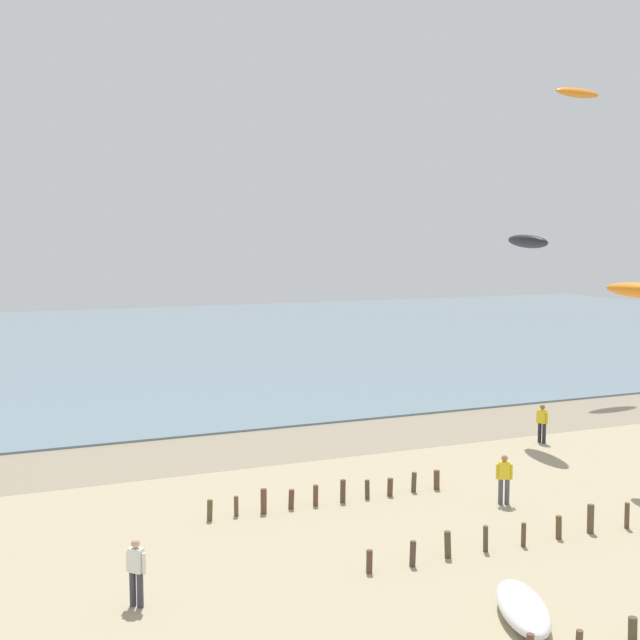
{
  "coord_description": "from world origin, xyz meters",
  "views": [
    {
      "loc": [
        -9.07,
        -10.27,
        9.07
      ],
      "look_at": [
        0.72,
        12.09,
        6.68
      ],
      "focal_mm": 47.86,
      "sensor_mm": 36.0,
      "label": 1
    }
  ],
  "objects_px": {
    "person_mid_beach": "(136,570)",
    "person_right_flank": "(542,422)",
    "kite_aloft_10": "(577,93)",
    "person_far_down_beach": "(504,478)",
    "kite_aloft_2": "(528,241)",
    "grounded_kite": "(523,608)"
  },
  "relations": [
    {
      "from": "person_mid_beach",
      "to": "kite_aloft_10",
      "type": "xyz_separation_m",
      "value": [
        31.03,
        21.21,
        16.72
      ]
    },
    {
      "from": "person_far_down_beach",
      "to": "grounded_kite",
      "type": "distance_m",
      "value": 8.96
    },
    {
      "from": "person_right_flank",
      "to": "kite_aloft_2",
      "type": "bearing_deg",
      "value": 87.22
    },
    {
      "from": "person_mid_beach",
      "to": "grounded_kite",
      "type": "bearing_deg",
      "value": -28.32
    },
    {
      "from": "person_right_flank",
      "to": "kite_aloft_2",
      "type": "relative_size",
      "value": 0.52
    },
    {
      "from": "person_mid_beach",
      "to": "kite_aloft_10",
      "type": "relative_size",
      "value": 0.5
    },
    {
      "from": "person_mid_beach",
      "to": "grounded_kite",
      "type": "xyz_separation_m",
      "value": [
        8.23,
        -4.44,
        -0.61
      ]
    },
    {
      "from": "kite_aloft_2",
      "to": "kite_aloft_10",
      "type": "bearing_deg",
      "value": 142.57
    },
    {
      "from": "person_mid_beach",
      "to": "person_right_flank",
      "type": "height_order",
      "value": "same"
    },
    {
      "from": "kite_aloft_2",
      "to": "kite_aloft_10",
      "type": "distance_m",
      "value": 17.47
    },
    {
      "from": "grounded_kite",
      "to": "kite_aloft_10",
      "type": "bearing_deg",
      "value": 162.1
    },
    {
      "from": "person_far_down_beach",
      "to": "kite_aloft_2",
      "type": "height_order",
      "value": "kite_aloft_2"
    },
    {
      "from": "grounded_kite",
      "to": "kite_aloft_2",
      "type": "xyz_separation_m",
      "value": [
        11.65,
        15.45,
        8.55
      ]
    },
    {
      "from": "kite_aloft_2",
      "to": "person_far_down_beach",
      "type": "bearing_deg",
      "value": -30.38
    },
    {
      "from": "kite_aloft_2",
      "to": "grounded_kite",
      "type": "bearing_deg",
      "value": -26.89
    },
    {
      "from": "kite_aloft_2",
      "to": "person_mid_beach",
      "type": "bearing_deg",
      "value": -50.89
    },
    {
      "from": "person_mid_beach",
      "to": "person_right_flank",
      "type": "distance_m",
      "value": 22.01
    },
    {
      "from": "grounded_kite",
      "to": "kite_aloft_10",
      "type": "height_order",
      "value": "kite_aloft_10"
    },
    {
      "from": "person_far_down_beach",
      "to": "kite_aloft_2",
      "type": "xyz_separation_m",
      "value": [
        6.79,
        7.95,
        7.94
      ]
    },
    {
      "from": "person_far_down_beach",
      "to": "person_right_flank",
      "type": "bearing_deg",
      "value": 44.14
    },
    {
      "from": "person_far_down_beach",
      "to": "grounded_kite",
      "type": "relative_size",
      "value": 0.56
    },
    {
      "from": "person_right_flank",
      "to": "grounded_kite",
      "type": "bearing_deg",
      "value": -129.55
    }
  ]
}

